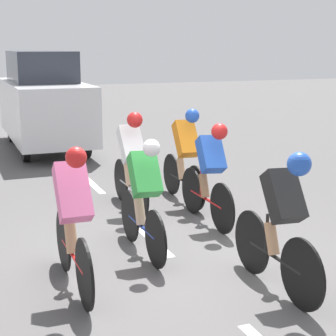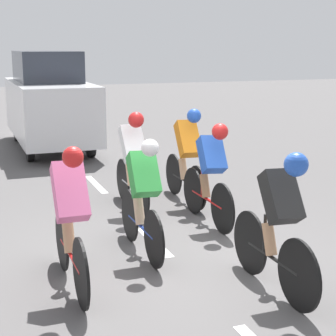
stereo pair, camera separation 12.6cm
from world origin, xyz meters
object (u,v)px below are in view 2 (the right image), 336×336
(cyclist_blue, at_px, (210,171))
(cyclist_orange, at_px, (187,154))
(cyclist_black, at_px, (279,219))
(support_car, at_px, (49,101))
(cyclist_pink, at_px, (70,216))
(cyclist_white, at_px, (133,158))
(cyclist_green, at_px, (143,195))

(cyclist_blue, bearing_deg, cyclist_orange, -95.84)
(cyclist_black, bearing_deg, cyclist_orange, -96.98)
(cyclist_black, distance_m, support_car, 9.31)
(cyclist_orange, xyz_separation_m, support_car, (1.31, -5.78, 0.36))
(cyclist_blue, height_order, cyclist_pink, cyclist_pink)
(cyclist_white, height_order, cyclist_black, cyclist_white)
(cyclist_blue, relative_size, support_car, 0.38)
(cyclist_blue, relative_size, cyclist_pink, 0.98)
(cyclist_black, bearing_deg, cyclist_white, -81.52)
(cyclist_blue, bearing_deg, cyclist_green, 33.11)
(cyclist_orange, bearing_deg, cyclist_green, 55.08)
(cyclist_orange, distance_m, support_car, 5.93)
(cyclist_white, relative_size, cyclist_orange, 1.00)
(cyclist_white, xyz_separation_m, cyclist_pink, (1.45, 2.60, -0.02))
(cyclist_green, bearing_deg, cyclist_black, 122.26)
(cyclist_green, bearing_deg, cyclist_blue, -146.89)
(cyclist_blue, bearing_deg, support_car, -80.25)
(cyclist_blue, xyz_separation_m, cyclist_black, (0.31, 2.33, 0.03))
(cyclist_blue, height_order, cyclist_green, cyclist_blue)
(cyclist_white, relative_size, cyclist_black, 1.01)
(cyclist_green, relative_size, support_car, 0.36)
(cyclist_pink, distance_m, support_car, 8.53)
(cyclist_blue, xyz_separation_m, cyclist_green, (1.26, 0.82, -0.02))
(cyclist_white, relative_size, cyclist_blue, 0.99)
(cyclist_green, bearing_deg, cyclist_pink, 34.83)
(cyclist_blue, height_order, cyclist_black, cyclist_black)
(cyclist_blue, distance_m, cyclist_black, 2.36)
(cyclist_green, distance_m, cyclist_pink, 1.22)
(cyclist_white, xyz_separation_m, support_car, (0.37, -5.85, 0.35))
(cyclist_white, bearing_deg, cyclist_black, 98.48)
(cyclist_green, relative_size, cyclist_pink, 0.94)
(cyclist_green, relative_size, cyclist_orange, 0.96)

